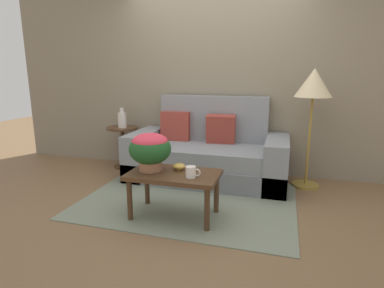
# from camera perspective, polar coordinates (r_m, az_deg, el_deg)

# --- Properties ---
(ground_plane) EXTENTS (14.00, 14.00, 0.00)m
(ground_plane) POSITION_cam_1_polar(r_m,az_deg,el_deg) (3.52, -0.97, -10.66)
(ground_plane) COLOR brown
(wall_back) EXTENTS (6.40, 0.12, 2.86)m
(wall_back) POSITION_cam_1_polar(r_m,az_deg,el_deg) (4.54, 4.23, 13.19)
(wall_back) COLOR gray
(wall_back) RESTS_ON ground
(area_rug) EXTENTS (2.32, 1.71, 0.01)m
(area_rug) POSITION_cam_1_polar(r_m,az_deg,el_deg) (3.58, -0.60, -10.12)
(area_rug) COLOR gray
(area_rug) RESTS_ON ground
(couch) EXTENTS (2.05, 0.93, 1.09)m
(couch) POSITION_cam_1_polar(r_m,az_deg,el_deg) (4.19, 2.83, -2.12)
(couch) COLOR slate
(couch) RESTS_ON ground
(coffee_table) EXTENTS (0.88, 0.51, 0.46)m
(coffee_table) POSITION_cam_1_polar(r_m,az_deg,el_deg) (3.07, -3.30, -6.36)
(coffee_table) COLOR #442D1B
(coffee_table) RESTS_ON ground
(side_table) EXTENTS (0.46, 0.46, 0.62)m
(side_table) POSITION_cam_1_polar(r_m,az_deg,el_deg) (4.78, -12.50, 0.75)
(side_table) COLOR #4C331E
(side_table) RESTS_ON ground
(floor_lamp) EXTENTS (0.44, 0.44, 1.46)m
(floor_lamp) POSITION_cam_1_polar(r_m,az_deg,el_deg) (4.02, 21.23, 9.38)
(floor_lamp) COLOR olive
(floor_lamp) RESTS_ON ground
(potted_plant) EXTENTS (0.41, 0.41, 0.37)m
(potted_plant) POSITION_cam_1_polar(r_m,az_deg,el_deg) (3.08, -7.64, -0.79)
(potted_plant) COLOR #A36B4C
(potted_plant) RESTS_ON coffee_table
(coffee_mug) EXTENTS (0.14, 0.10, 0.10)m
(coffee_mug) POSITION_cam_1_polar(r_m,az_deg,el_deg) (2.90, -0.17, -5.11)
(coffee_mug) COLOR white
(coffee_mug) RESTS_ON coffee_table
(snack_bowl) EXTENTS (0.13, 0.13, 0.07)m
(snack_bowl) POSITION_cam_1_polar(r_m,az_deg,el_deg) (3.13, -2.37, -4.08)
(snack_bowl) COLOR gold
(snack_bowl) RESTS_ON coffee_table
(table_vase) EXTENTS (0.12, 0.12, 0.29)m
(table_vase) POSITION_cam_1_polar(r_m,az_deg,el_deg) (4.70, -12.60, 4.38)
(table_vase) COLOR silver
(table_vase) RESTS_ON side_table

